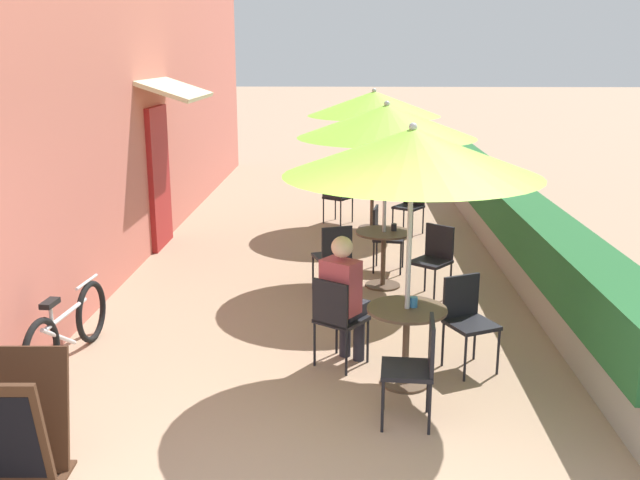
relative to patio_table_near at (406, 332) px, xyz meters
The scene contains 22 objects.
cafe_facade_wall 6.46m from the patio_table_near, 123.91° to the left, with size 0.98×14.65×4.20m.
planter_hedge 5.53m from the patio_table_near, 71.04° to the left, with size 0.60×13.65×1.01m.
patio_table_near is the anchor object (origin of this frame).
patio_umbrella_near 1.58m from the patio_table_near, ahead, with size 2.15×2.15×2.31m.
cafe_chair_near_left 0.69m from the patio_table_near, 32.23° to the left, with size 0.53×0.53×0.87m.
cafe_chair_near_right 0.69m from the patio_table_near, 152.23° to the left, with size 0.56×0.56×0.87m.
seated_patron_near_right 0.72m from the patio_table_near, 142.96° to the left, with size 0.49×0.51×1.25m.
cafe_chair_near_back 0.69m from the patio_table_near, 87.77° to the right, with size 0.43×0.43×0.87m.
coffee_cup_near 0.28m from the patio_table_near, 29.23° to the left, with size 0.07×0.07×0.09m.
patio_table_mid 2.74m from the patio_table_near, 91.41° to the left, with size 0.70×0.70×0.71m.
patio_umbrella_mid 3.16m from the patio_table_near, 91.41° to the left, with size 2.15×2.15×2.31m.
cafe_chair_mid_left 3.43m from the patio_table_near, 90.62° to the left, with size 0.46×0.46×0.87m.
cafe_chair_mid_right 2.51m from the patio_table_near, 105.76° to the left, with size 0.52×0.52×0.87m.
cafe_chair_mid_back 2.42m from the patio_table_near, 77.66° to the left, with size 0.56×0.56×0.87m.
coffee_cup_mid 2.80m from the patio_table_near, 88.80° to the left, with size 0.07×0.07×0.09m.
patio_table_far 5.82m from the patio_table_near, 91.07° to the left, with size 0.70×0.70×0.71m.
patio_umbrella_far 6.02m from the patio_table_near, 91.07° to the left, with size 2.15×2.15×2.31m.
cafe_chair_far_left 5.52m from the patio_table_near, 84.74° to the left, with size 0.56×0.56×0.87m.
cafe_chair_far_right 6.18m from the patio_table_near, 96.73° to the left, with size 0.56×0.56×0.87m.
coffee_cup_far 5.97m from the patio_table_near, 91.23° to the left, with size 0.07×0.07×0.09m.
bicycle_leaning 3.17m from the patio_table_near, behind, with size 0.18×1.67×0.72m.
menu_board 3.18m from the patio_table_near, 149.36° to the right, with size 0.60×0.65×0.88m.
Camera 1 is at (0.42, -3.86, 2.85)m, focal length 40.00 mm.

